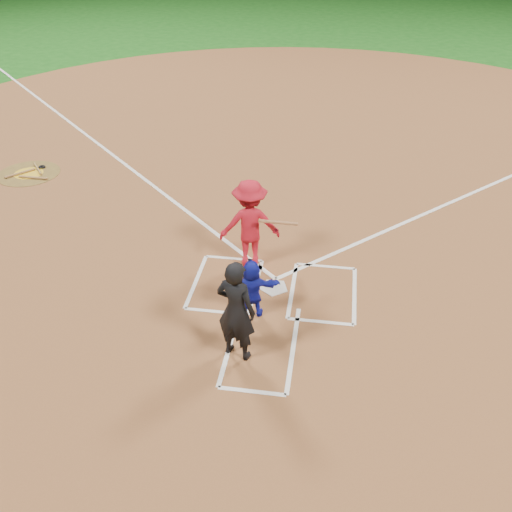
# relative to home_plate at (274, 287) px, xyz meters

# --- Properties ---
(ground) EXTENTS (120.00, 120.00, 0.00)m
(ground) POSITION_rel_home_plate_xyz_m (0.00, 0.00, -0.02)
(ground) COLOR #155014
(ground) RESTS_ON ground
(home_plate_dirt) EXTENTS (28.00, 28.00, 0.01)m
(home_plate_dirt) POSITION_rel_home_plate_xyz_m (0.00, 6.00, -0.01)
(home_plate_dirt) COLOR brown
(home_plate_dirt) RESTS_ON ground
(home_plate) EXTENTS (0.60, 0.60, 0.02)m
(home_plate) POSITION_rel_home_plate_xyz_m (0.00, 0.00, 0.00)
(home_plate) COLOR silver
(home_plate) RESTS_ON home_plate_dirt
(on_deck_circle) EXTENTS (1.70, 1.70, 0.01)m
(on_deck_circle) POSITION_rel_home_plate_xyz_m (-7.40, 4.27, -0.00)
(on_deck_circle) COLOR brown
(on_deck_circle) RESTS_ON home_plate_dirt
(on_deck_logo) EXTENTS (0.80, 0.80, 0.00)m
(on_deck_logo) POSITION_rel_home_plate_xyz_m (-7.40, 4.27, 0.00)
(on_deck_logo) COLOR gold
(on_deck_logo) RESTS_ON on_deck_circle
(on_deck_bat_a) EXTENTS (0.57, 0.70, 0.06)m
(on_deck_bat_a) POSITION_rel_home_plate_xyz_m (-7.25, 4.52, 0.03)
(on_deck_bat_a) COLOR olive
(on_deck_bat_a) RESTS_ON on_deck_circle
(on_deck_bat_b) EXTENTS (0.59, 0.68, 0.06)m
(on_deck_bat_b) POSITION_rel_home_plate_xyz_m (-7.60, 4.17, 0.03)
(on_deck_bat_b) COLOR brown
(on_deck_bat_b) RESTS_ON on_deck_circle
(on_deck_bat_c) EXTENTS (0.84, 0.09, 0.06)m
(on_deck_bat_c) POSITION_rel_home_plate_xyz_m (-7.10, 3.97, 0.03)
(on_deck_bat_c) COLOR olive
(on_deck_bat_c) RESTS_ON on_deck_circle
(bat_weight_donut) EXTENTS (0.19, 0.19, 0.05)m
(bat_weight_donut) POSITION_rel_home_plate_xyz_m (-7.20, 4.67, 0.03)
(bat_weight_donut) COLOR black
(bat_weight_donut) RESTS_ON on_deck_circle
(catcher) EXTENTS (1.12, 0.55, 1.16)m
(catcher) POSITION_rel_home_plate_xyz_m (-0.31, -0.87, 0.57)
(catcher) COLOR #151CAA
(catcher) RESTS_ON home_plate_dirt
(umpire) EXTENTS (0.79, 0.64, 1.88)m
(umpire) POSITION_rel_home_plate_xyz_m (-0.39, -1.98, 0.93)
(umpire) COLOR black
(umpire) RESTS_ON home_plate_dirt
(chalk_markings) EXTENTS (28.35, 17.32, 0.01)m
(chalk_markings) POSITION_rel_home_plate_xyz_m (0.00, 5.29, -0.01)
(chalk_markings) COLOR white
(chalk_markings) RESTS_ON home_plate_dirt
(batter_at_plate) EXTENTS (1.68, 0.98, 1.92)m
(batter_at_plate) POSITION_rel_home_plate_xyz_m (-0.61, 0.79, 0.95)
(batter_at_plate) COLOR red
(batter_at_plate) RESTS_ON home_plate_dirt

